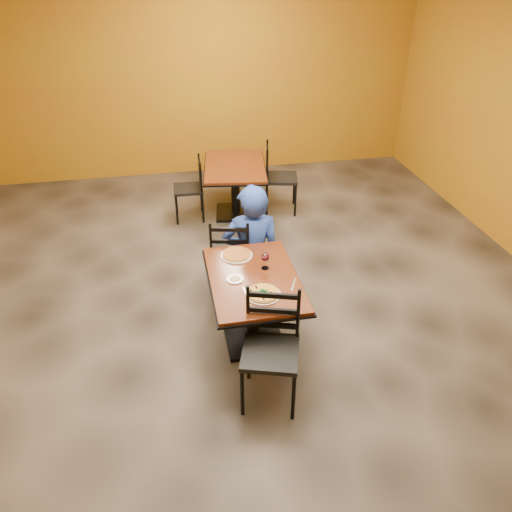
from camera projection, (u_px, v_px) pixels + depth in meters
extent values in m
cube|color=black|center=(245.00, 309.00, 5.36)|extent=(7.00, 8.00, 0.01)
cube|color=#A65812|center=(201.00, 81.00, 7.90)|extent=(7.00, 0.01, 3.00)
cube|color=#5F250F|center=(254.00, 279.00, 4.55)|extent=(0.80, 1.20, 0.03)
cube|color=black|center=(254.00, 281.00, 4.56)|extent=(0.83, 1.23, 0.02)
cylinder|color=black|center=(254.00, 310.00, 4.74)|extent=(0.12, 0.12, 0.66)
cube|color=black|center=(254.00, 338.00, 4.93)|extent=(0.55, 0.55, 0.04)
cube|color=#5F250F|center=(235.00, 166.00, 6.89)|extent=(0.98, 1.33, 0.03)
cube|color=black|center=(235.00, 168.00, 6.90)|extent=(1.01, 1.36, 0.02)
cylinder|color=black|center=(235.00, 190.00, 7.08)|extent=(0.12, 0.12, 0.66)
cube|color=black|center=(236.00, 212.00, 7.27)|extent=(0.64, 0.64, 0.04)
imported|color=#1C359C|center=(252.00, 241.00, 5.30)|extent=(0.67, 0.48, 1.30)
cylinder|color=white|center=(263.00, 295.00, 4.31)|extent=(0.31, 0.31, 0.01)
cylinder|color=#9C370B|center=(263.00, 293.00, 4.30)|extent=(0.28, 0.28, 0.02)
cylinder|color=white|center=(237.00, 255.00, 4.86)|extent=(0.31, 0.31, 0.01)
cylinder|color=#B97523|center=(237.00, 254.00, 4.85)|extent=(0.28, 0.28, 0.02)
cylinder|color=white|center=(235.00, 279.00, 4.51)|extent=(0.16, 0.16, 0.01)
cylinder|color=tan|center=(235.00, 278.00, 4.50)|extent=(0.09, 0.09, 0.01)
cube|color=silver|center=(246.00, 293.00, 4.33)|extent=(0.03, 0.19, 0.00)
cube|color=silver|center=(294.00, 284.00, 4.45)|extent=(0.10, 0.20, 0.00)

